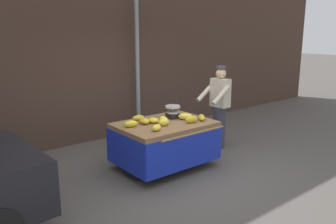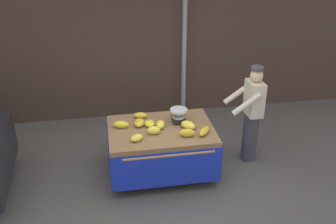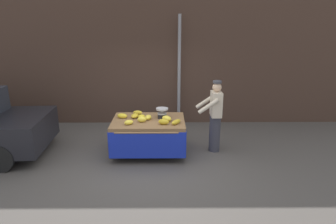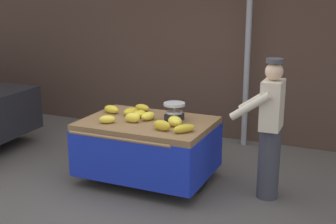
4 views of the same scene
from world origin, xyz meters
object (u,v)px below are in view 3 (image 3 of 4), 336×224
(banana_cart, at_px, (149,129))
(banana_bunch_7, at_px, (142,117))
(banana_bunch_3, at_px, (122,116))
(banana_bunch_4, at_px, (148,117))
(banana_bunch_2, at_px, (129,122))
(banana_bunch_9, at_px, (142,119))
(street_pole, at_px, (179,72))
(banana_bunch_5, at_px, (135,116))
(vendor_person, at_px, (215,116))
(banana_bunch_1, at_px, (176,122))
(banana_bunch_6, at_px, (164,122))
(weighing_scale, at_px, (162,113))
(banana_bunch_0, at_px, (138,113))
(banana_bunch_8, at_px, (167,118))

(banana_cart, distance_m, banana_bunch_7, 0.33)
(banana_bunch_3, bearing_deg, banana_bunch_7, -4.03)
(banana_bunch_4, relative_size, banana_bunch_7, 1.08)
(banana_bunch_2, bearing_deg, banana_bunch_9, 30.72)
(street_pole, relative_size, banana_bunch_9, 15.61)
(banana_bunch_4, bearing_deg, banana_bunch_3, 170.10)
(street_pole, bearing_deg, banana_bunch_3, -127.24)
(banana_bunch_2, distance_m, banana_bunch_7, 0.48)
(banana_bunch_5, height_order, vendor_person, vendor_person)
(banana_bunch_1, distance_m, banana_bunch_6, 0.28)
(street_pole, relative_size, weighing_scale, 11.40)
(banana_bunch_6, bearing_deg, banana_cart, 138.32)
(street_pole, bearing_deg, banana_bunch_0, -124.06)
(vendor_person, bearing_deg, street_pole, 112.71)
(banana_bunch_1, distance_m, banana_bunch_2, 1.04)
(banana_bunch_0, distance_m, banana_bunch_7, 0.32)
(banana_bunch_8, bearing_deg, vendor_person, 10.81)
(street_pole, relative_size, banana_bunch_7, 15.69)
(banana_bunch_3, bearing_deg, banana_bunch_0, 38.60)
(banana_bunch_5, bearing_deg, vendor_person, -0.35)
(banana_cart, relative_size, banana_bunch_2, 8.17)
(banana_bunch_0, xyz_separation_m, banana_bunch_4, (0.28, -0.38, 0.00))
(street_pole, height_order, banana_bunch_1, street_pole)
(weighing_scale, distance_m, banana_bunch_9, 0.55)
(banana_bunch_2, bearing_deg, banana_bunch_8, 15.93)
(banana_bunch_0, xyz_separation_m, vendor_person, (1.83, -0.26, -0.01))
(banana_bunch_6, bearing_deg, banana_bunch_5, 145.44)
(weighing_scale, xyz_separation_m, banana_bunch_0, (-0.59, 0.25, -0.07))
(banana_bunch_2, xyz_separation_m, banana_bunch_9, (0.28, 0.16, 0.01))
(weighing_scale, bearing_deg, banana_bunch_3, -178.81)
(banana_bunch_7, bearing_deg, banana_bunch_1, -26.24)
(banana_bunch_4, distance_m, banana_bunch_9, 0.22)
(weighing_scale, xyz_separation_m, vendor_person, (1.24, -0.01, -0.08))
(banana_bunch_5, bearing_deg, banana_bunch_2, -100.41)
(street_pole, height_order, banana_bunch_2, street_pole)
(banana_bunch_6, xyz_separation_m, banana_bunch_9, (-0.49, 0.17, -0.00))
(street_pole, height_order, banana_bunch_5, street_pole)
(banana_bunch_0, relative_size, banana_bunch_1, 0.77)
(weighing_scale, xyz_separation_m, banana_bunch_4, (-0.32, -0.13, -0.06))
(banana_bunch_1, height_order, banana_bunch_4, banana_bunch_4)
(banana_bunch_8, bearing_deg, banana_bunch_7, 163.14)
(street_pole, relative_size, vendor_person, 1.86)
(weighing_scale, bearing_deg, banana_bunch_1, -54.65)
(banana_bunch_2, height_order, banana_bunch_5, banana_bunch_2)
(banana_bunch_1, xyz_separation_m, banana_bunch_8, (-0.21, 0.21, 0.01))
(weighing_scale, bearing_deg, banana_bunch_0, 157.26)
(weighing_scale, distance_m, banana_bunch_4, 0.35)
(banana_bunch_2, bearing_deg, banana_bunch_0, 79.60)
(banana_bunch_0, bearing_deg, banana_bunch_7, -68.84)
(banana_bunch_3, height_order, banana_bunch_6, banana_bunch_6)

